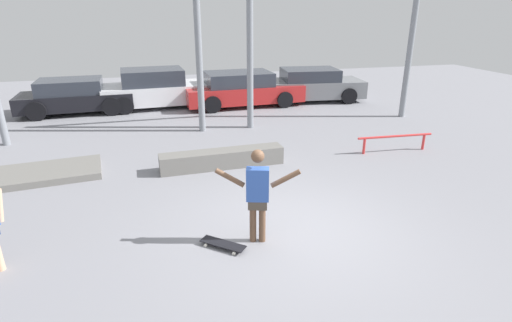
% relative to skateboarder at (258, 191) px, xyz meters
% --- Properties ---
extents(ground_plane, '(36.00, 36.00, 0.00)m').
position_rel_skateboarder_xyz_m(ground_plane, '(0.72, 0.13, -0.90)').
color(ground_plane, gray).
extents(skateboarder, '(1.32, 0.46, 1.60)m').
position_rel_skateboarder_xyz_m(skateboarder, '(0.00, 0.00, 0.00)').
color(skateboarder, brown).
rests_on(skateboarder, ground_plane).
extents(skateboard, '(0.72, 0.66, 0.08)m').
position_rel_skateboarder_xyz_m(skateboard, '(-0.59, -0.05, -0.84)').
color(skateboard, black).
rests_on(skateboard, ground_plane).
extents(grind_box, '(3.00, 0.61, 0.42)m').
position_rel_skateboarder_xyz_m(grind_box, '(0.01, 3.41, -0.69)').
color(grind_box, slate).
rests_on(grind_box, ground_plane).
extents(manual_pad, '(2.81, 1.65, 0.16)m').
position_rel_skateboarder_xyz_m(manual_pad, '(-4.16, 3.84, -0.82)').
color(manual_pad, slate).
rests_on(manual_pad, ground_plane).
extents(grind_rail, '(2.12, 0.17, 0.46)m').
position_rel_skateboarder_xyz_m(grind_rail, '(4.67, 3.36, -0.55)').
color(grind_rail, red).
rests_on(grind_rail, ground_plane).
extents(canopy_support_left, '(5.75, 0.20, 5.65)m').
position_rel_skateboarder_xyz_m(canopy_support_left, '(-2.83, 6.61, 2.58)').
color(canopy_support_left, gray).
rests_on(canopy_support_left, ground_plane).
extents(canopy_support_right, '(5.75, 0.20, 5.65)m').
position_rel_skateboarder_xyz_m(canopy_support_right, '(4.27, 6.61, 2.58)').
color(canopy_support_right, gray).
rests_on(canopy_support_right, ground_plane).
extents(parked_car_black, '(4.02, 2.01, 1.23)m').
position_rel_skateboarder_xyz_m(parked_car_black, '(-4.25, 10.11, -0.30)').
color(parked_car_black, black).
rests_on(parked_car_black, ground_plane).
extents(parked_car_white, '(4.24, 2.18, 1.46)m').
position_rel_skateboarder_xyz_m(parked_car_white, '(-1.33, 10.36, -0.21)').
color(parked_car_white, white).
rests_on(parked_car_white, ground_plane).
extents(parked_car_red, '(4.62, 2.16, 1.31)m').
position_rel_skateboarder_xyz_m(parked_car_red, '(1.93, 9.77, -0.27)').
color(parked_car_red, red).
rests_on(parked_car_red, ground_plane).
extents(parked_car_grey, '(4.18, 2.26, 1.31)m').
position_rel_skateboarder_xyz_m(parked_car_grey, '(4.94, 9.91, -0.26)').
color(parked_car_grey, slate).
rests_on(parked_car_grey, ground_plane).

